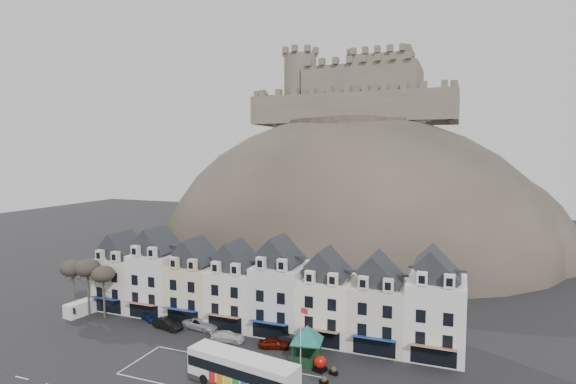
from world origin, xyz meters
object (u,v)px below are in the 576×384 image
object	(u,v)px
car_navy	(149,316)
bus_shelter	(307,334)
car_black	(168,324)
bus	(242,370)
red_buoy	(320,363)
flagpole	(301,333)
car_silver	(201,324)
car_white	(228,336)
car_charcoal	(294,340)
car_maroon	(274,343)
white_van	(80,308)

from	to	relation	value
car_navy	bus_shelter	bearing A→B (deg)	-75.21
car_black	car_navy	bearing A→B (deg)	80.65
bus	red_buoy	bearing A→B (deg)	54.77
bus	flagpole	bearing A→B (deg)	64.88
bus_shelter	car_navy	distance (m)	26.43
car_silver	car_white	xyz separation A→B (m)	(5.47, -2.33, -0.10)
red_buoy	flagpole	distance (m)	3.99
car_navy	car_black	xyz separation A→B (m)	(4.51, -1.77, 0.14)
car_black	car_white	size ratio (longest dim) A/B	1.04
car_navy	car_charcoal	bearing A→B (deg)	-66.83
car_navy	car_black	world-z (taller)	car_black
bus_shelter	car_maroon	world-z (taller)	bus_shelter
flagpole	white_van	bearing A→B (deg)	173.86
flagpole	car_navy	distance (m)	26.72
car_white	white_van	bearing A→B (deg)	80.67
red_buoy	car_white	bearing A→B (deg)	166.29
car_charcoal	car_white	bearing A→B (deg)	107.79
car_maroon	car_white	bearing A→B (deg)	75.37
red_buoy	car_charcoal	xyz separation A→B (m)	(-5.18, 5.29, -0.27)
car_silver	car_charcoal	bearing A→B (deg)	-85.05
white_van	car_navy	size ratio (longest dim) A/B	1.30
bus_shelter	car_black	xyz separation A→B (m)	(-21.42, 2.49, -2.72)
car_navy	car_maroon	world-z (taller)	car_maroon
car_charcoal	car_black	bearing A→B (deg)	99.15
bus	car_maroon	world-z (taller)	bus
car_navy	car_white	distance (m)	14.50
bus	car_silver	bearing A→B (deg)	145.46
white_van	car_maroon	world-z (taller)	white_van
car_white	car_charcoal	world-z (taller)	car_charcoal
car_charcoal	white_van	bearing A→B (deg)	97.50
white_van	car_maroon	bearing A→B (deg)	7.81
car_silver	car_white	bearing A→B (deg)	-106.63
car_charcoal	car_silver	bearing A→B (deg)	93.24
car_black	car_maroon	size ratio (longest dim) A/B	1.21
car_silver	car_black	bearing A→B (deg)	118.73
car_white	car_maroon	bearing A→B (deg)	-96.07
bus	car_maroon	distance (m)	10.26
flagpole	car_black	world-z (taller)	flagpole
bus	car_black	bearing A→B (deg)	157.87
car_black	car_white	world-z (taller)	car_black
bus	car_navy	bearing A→B (deg)	159.86
car_black	car_maroon	distance (m)	16.29
white_van	car_black	world-z (taller)	white_van
red_buoy	car_navy	world-z (taller)	red_buoy
car_charcoal	red_buoy	bearing A→B (deg)	-130.81
bus_shelter	car_maroon	bearing A→B (deg)	147.53
bus_shelter	car_navy	world-z (taller)	bus_shelter
car_navy	car_black	size ratio (longest dim) A/B	0.78
flagpole	car_silver	world-z (taller)	flagpole
flagpole	car_white	size ratio (longest dim) A/B	1.67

